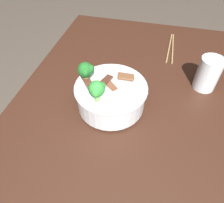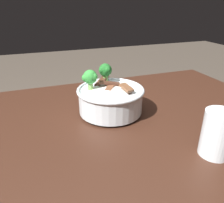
{
  "view_description": "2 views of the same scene",
  "coord_description": "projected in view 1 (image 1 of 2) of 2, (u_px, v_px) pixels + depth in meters",
  "views": [
    {
      "loc": [
        0.31,
        0.03,
        1.32
      ],
      "look_at": [
        -0.12,
        -0.08,
        0.84
      ],
      "focal_mm": 33.8,
      "sensor_mm": 36.0,
      "label": 1
    },
    {
      "loc": [
        0.08,
        0.57,
        1.15
      ],
      "look_at": [
        -0.15,
        -0.07,
        0.84
      ],
      "focal_mm": 35.21,
      "sensor_mm": 36.0,
      "label": 2
    }
  ],
  "objects": [
    {
      "name": "dining_table",
      "position": [
        126.0,
        168.0,
        0.68
      ],
      "size": [
        1.55,
        0.86,
        0.78
      ],
      "color": "#381E14",
      "rests_on": "ground"
    },
    {
      "name": "drinking_glass",
      "position": [
        207.0,
        75.0,
        0.74
      ],
      "size": [
        0.08,
        0.08,
        0.12
      ],
      "color": "white",
      "rests_on": "dining_table"
    },
    {
      "name": "chopsticks_pair",
      "position": [
        171.0,
        48.0,
        0.95
      ],
      "size": [
        0.23,
        0.03,
        0.01
      ],
      "color": "#9E7A4C",
      "rests_on": "dining_table"
    },
    {
      "name": "rice_bowl",
      "position": [
        110.0,
        93.0,
        0.67
      ],
      "size": [
        0.23,
        0.23,
        0.16
      ],
      "color": "silver",
      "rests_on": "dining_table"
    }
  ]
}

